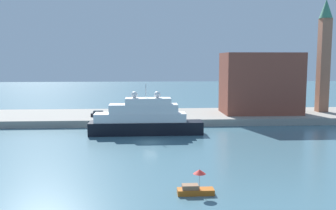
# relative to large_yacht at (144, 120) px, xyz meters

# --- Properties ---
(ground) EXTENTS (400.00, 400.00, 0.00)m
(ground) POSITION_rel_large_yacht_xyz_m (1.06, -8.01, -3.04)
(ground) COLOR slate
(quay_dock) EXTENTS (110.00, 20.72, 1.65)m
(quay_dock) POSITION_rel_large_yacht_xyz_m (1.06, 18.36, -2.21)
(quay_dock) COLOR gray
(quay_dock) RESTS_ON ground
(large_yacht) EXTENTS (23.35, 4.61, 10.48)m
(large_yacht) POSITION_rel_large_yacht_xyz_m (0.00, 0.00, 0.00)
(large_yacht) COLOR black
(large_yacht) RESTS_ON ground
(small_motorboat) EXTENTS (4.19, 1.45, 2.91)m
(small_motorboat) POSITION_rel_large_yacht_xyz_m (5.82, -35.63, -2.20)
(small_motorboat) COLOR #C66019
(small_motorboat) RESTS_ON ground
(harbor_building) EXTENTS (19.34, 11.32, 15.45)m
(harbor_building) POSITION_rel_large_yacht_xyz_m (29.77, 17.83, 6.34)
(harbor_building) COLOR brown
(harbor_building) RESTS_ON quay_dock
(bell_tower) EXTENTS (3.39, 3.39, 29.20)m
(bell_tower) POSITION_rel_large_yacht_xyz_m (46.93, 19.45, 14.47)
(bell_tower) COLOR #9E664C
(bell_tower) RESTS_ON quay_dock
(parked_car) EXTENTS (3.85, 1.69, 1.38)m
(parked_car) POSITION_rel_large_yacht_xyz_m (-11.04, 14.29, -0.79)
(parked_car) COLOR black
(parked_car) RESTS_ON quay_dock
(person_figure) EXTENTS (0.36, 0.36, 1.75)m
(person_figure) POSITION_rel_large_yacht_xyz_m (-6.60, 13.72, -0.57)
(person_figure) COLOR #4C4C4C
(person_figure) RESTS_ON quay_dock
(mooring_bollard) EXTENTS (0.53, 0.53, 0.85)m
(mooring_bollard) POSITION_rel_large_yacht_xyz_m (3.39, 9.06, -0.96)
(mooring_bollard) COLOR black
(mooring_bollard) RESTS_ON quay_dock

